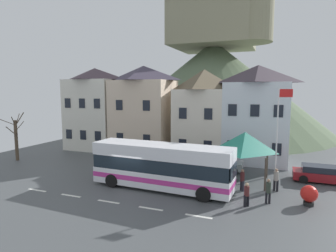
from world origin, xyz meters
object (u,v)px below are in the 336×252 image
at_px(townhouse_02, 204,113).
at_px(pedestrian_01, 276,179).
at_px(parked_car_00, 141,157).
at_px(public_bench, 217,168).
at_px(pedestrian_00, 268,190).
at_px(bus_shelter, 245,142).
at_px(pedestrian_02, 242,180).
at_px(pedestrian_03, 247,194).
at_px(parked_car_02, 221,163).
at_px(townhouse_03, 257,114).
at_px(bare_tree_00, 16,139).
at_px(harbour_buoy, 309,194).
at_px(parked_car_01, 322,174).
at_px(flagpole, 278,132).
at_px(hilltop_castle, 213,84).
at_px(transit_bus, 162,167).
at_px(townhouse_00, 96,109).
at_px(townhouse_01, 144,109).

relative_size(townhouse_02, pedestrian_01, 5.72).
bearing_deg(parked_car_00, public_bench, -10.44).
bearing_deg(pedestrian_01, pedestrian_00, -99.78).
bearing_deg(pedestrian_00, bus_shelter, 115.54).
relative_size(parked_car_00, pedestrian_02, 2.57).
bearing_deg(pedestrian_02, pedestrian_00, -45.01).
distance_m(pedestrian_01, pedestrian_03, 3.93).
distance_m(parked_car_02, public_bench, 1.05).
relative_size(townhouse_03, bus_shelter, 2.44).
distance_m(townhouse_03, bus_shelter, 7.52).
distance_m(townhouse_02, bare_tree_00, 19.80).
bearing_deg(townhouse_02, harbour_buoy, -49.75).
distance_m(parked_car_01, parked_car_02, 8.12).
relative_size(public_bench, harbour_buoy, 1.29).
xyz_separation_m(pedestrian_03, flagpole, (1.67, 3.93, 3.43)).
xyz_separation_m(hilltop_castle, public_bench, (5.96, -25.55, -7.98)).
bearing_deg(public_bench, bus_shelter, -32.62).
xyz_separation_m(townhouse_02, bus_shelter, (5.29, -7.89, -1.56)).
relative_size(pedestrian_00, public_bench, 0.98).
bearing_deg(pedestrian_00, public_bench, 128.05).
height_order(flagpole, harbour_buoy, flagpole).
bearing_deg(public_bench, pedestrian_00, -51.95).
height_order(townhouse_02, bare_tree_00, townhouse_02).
relative_size(townhouse_02, transit_bus, 0.90).
relative_size(hilltop_castle, pedestrian_02, 24.96).
xyz_separation_m(townhouse_02, parked_car_02, (2.95, -5.28, -4.09)).
xyz_separation_m(townhouse_00, townhouse_03, (19.14, 0.18, -0.12)).
bearing_deg(transit_bus, bare_tree_00, 173.63).
bearing_deg(pedestrian_01, townhouse_03, 103.20).
height_order(townhouse_02, parked_car_02, townhouse_02).
bearing_deg(pedestrian_02, transit_bus, -163.30).
height_order(townhouse_01, parked_car_02, townhouse_01).
xyz_separation_m(pedestrian_00, harbour_buoy, (2.39, 0.58, -0.19)).
relative_size(pedestrian_02, pedestrian_03, 1.05).
xyz_separation_m(bus_shelter, parked_car_00, (-10.00, 1.93, -2.47)).
height_order(parked_car_00, bare_tree_00, bare_tree_00).
height_order(harbour_buoy, bare_tree_00, bare_tree_00).
bearing_deg(townhouse_01, bare_tree_00, -140.70).
xyz_separation_m(pedestrian_00, pedestrian_01, (0.45, 2.60, 0.01)).
xyz_separation_m(pedestrian_02, flagpole, (2.25, 1.17, 3.41)).
relative_size(townhouse_01, hilltop_castle, 0.25).
xyz_separation_m(townhouse_03, bare_tree_00, (-23.00, -8.59, -2.58)).
relative_size(townhouse_01, pedestrian_01, 6.06).
distance_m(transit_bus, bus_shelter, 6.85).
xyz_separation_m(pedestrian_00, bare_tree_00, (-24.61, 2.79, 1.35)).
bearing_deg(bus_shelter, townhouse_03, 87.47).
relative_size(pedestrian_00, bare_tree_00, 0.33).
relative_size(transit_bus, pedestrian_01, 6.35).
bearing_deg(hilltop_castle, parked_car_00, -93.57).
bearing_deg(bare_tree_00, pedestrian_03, -9.09).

